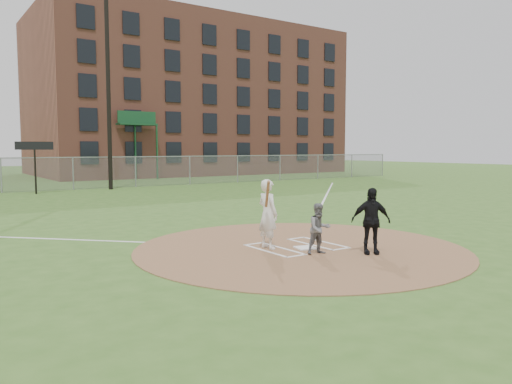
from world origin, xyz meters
TOP-DOWN VIEW (x-y plane):
  - ground at (0.00, 0.00)m, footprint 140.00×140.00m
  - dirt_circle at (0.00, 0.00)m, footprint 8.40×8.40m
  - home_plate at (0.02, -0.18)m, footprint 0.58×0.58m
  - foul_line_first at (9.00, 9.00)m, footprint 17.04×17.04m
  - catcher at (-0.12, -0.86)m, footprint 0.67×0.56m
  - umpire at (0.91, -1.54)m, footprint 0.99×0.84m
  - batters_boxes at (0.00, 0.15)m, footprint 2.08×1.88m
  - batter_at_plate at (-0.77, 0.36)m, footprint 0.71×1.01m
  - outfield_fence at (0.00, 22.00)m, footprint 56.08×0.08m
  - brick_warehouse at (16.00, 37.96)m, footprint 30.00×17.17m
  - light_pole at (2.00, 21.00)m, footprint 1.20×0.30m
  - scoreboard_sign at (-2.50, 20.20)m, footprint 2.00×0.10m

SIDE VIEW (x-z plane):
  - ground at x=0.00m, z-range 0.00..0.00m
  - foul_line_first at x=9.00m, z-range 0.00..0.01m
  - dirt_circle at x=0.00m, z-range 0.00..0.02m
  - batters_boxes at x=0.00m, z-range 0.02..0.03m
  - home_plate at x=0.02m, z-range 0.02..0.05m
  - catcher at x=-0.12m, z-range 0.02..1.24m
  - umpire at x=0.91m, z-range 0.02..1.62m
  - batter_at_plate at x=-0.77m, z-range 0.01..1.79m
  - outfield_fence at x=0.00m, z-range 0.00..2.03m
  - scoreboard_sign at x=-2.50m, z-range 0.92..3.85m
  - light_pole at x=2.00m, z-range 0.50..12.72m
  - brick_warehouse at x=16.00m, z-range 0.00..15.00m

